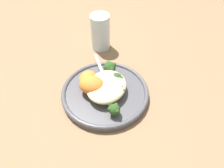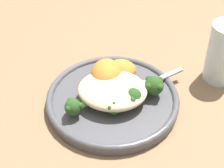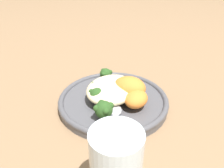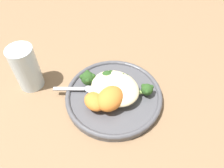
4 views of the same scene
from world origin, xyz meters
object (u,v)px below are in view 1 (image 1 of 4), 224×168
object	(u,v)px
water_glass	(100,32)
spoon	(103,73)
broccoli_stalk_3	(109,70)
sweet_potato_chunk_1	(88,78)
quinoa_mound	(106,86)
broccoli_stalk_1	(113,89)
broccoli_stalk_2	(114,80)
plate	(105,92)
broccoli_stalk_0	(110,104)
sweet_potato_chunk_0	(92,85)

from	to	relation	value
water_glass	spoon	bearing A→B (deg)	25.28
spoon	broccoli_stalk_3	bearing A→B (deg)	-115.78
sweet_potato_chunk_1	water_glass	xyz separation A→B (m)	(-0.19, -0.04, 0.02)
quinoa_mound	spoon	bearing A→B (deg)	-147.56
broccoli_stalk_1	broccoli_stalk_2	size ratio (longest dim) A/B	1.24
plate	broccoli_stalk_0	distance (m)	0.06
broccoli_stalk_1	broccoli_stalk_0	bearing A→B (deg)	-93.48
sweet_potato_chunk_1	broccoli_stalk_3	bearing A→B (deg)	139.71
broccoli_stalk_1	spoon	world-z (taller)	broccoli_stalk_1
spoon	broccoli_stalk_0	bearing A→B (deg)	173.80
water_glass	sweet_potato_chunk_1	bearing A→B (deg)	12.77
broccoli_stalk_1	water_glass	distance (m)	0.23
broccoli_stalk_1	spoon	bearing A→B (deg)	116.80
broccoli_stalk_2	plate	bearing A→B (deg)	-175.02
broccoli_stalk_2	spoon	distance (m)	0.05
broccoli_stalk_0	broccoli_stalk_1	world-z (taller)	same
broccoli_stalk_0	quinoa_mound	bearing A→B (deg)	162.76
plate	broccoli_stalk_0	xyz separation A→B (m)	(0.05, 0.03, 0.02)
plate	sweet_potato_chunk_0	bearing A→B (deg)	-63.05
plate	sweet_potato_chunk_1	size ratio (longest dim) A/B	4.39
broccoli_stalk_0	sweet_potato_chunk_1	size ratio (longest dim) A/B	1.82
quinoa_mound	water_glass	xyz separation A→B (m)	(-0.20, -0.10, 0.02)
sweet_potato_chunk_0	spoon	distance (m)	0.07
spoon	water_glass	bearing A→B (deg)	-13.26
plate	broccoli_stalk_1	xyz separation A→B (m)	(0.00, 0.02, 0.02)
quinoa_mound	spoon	distance (m)	0.07
plate	water_glass	world-z (taller)	water_glass
sweet_potato_chunk_1	plate	bearing A→B (deg)	80.04
water_glass	plate	bearing A→B (deg)	26.51
broccoli_stalk_0	broccoli_stalk_1	bearing A→B (deg)	144.42
quinoa_mound	broccoli_stalk_0	size ratio (longest dim) A/B	1.23
sweet_potato_chunk_0	broccoli_stalk_3	bearing A→B (deg)	167.28
sweet_potato_chunk_0	sweet_potato_chunk_1	size ratio (longest dim) A/B	1.29
broccoli_stalk_1	sweet_potato_chunk_1	distance (m)	0.08
broccoli_stalk_1	broccoli_stalk_2	xyz separation A→B (m)	(-0.03, -0.01, 0.00)
plate	sweet_potato_chunk_0	world-z (taller)	sweet_potato_chunk_0
broccoli_stalk_0	sweet_potato_chunk_0	world-z (taller)	sweet_potato_chunk_0
plate	spoon	xyz separation A→B (m)	(-0.05, -0.03, 0.01)
broccoli_stalk_0	broccoli_stalk_3	distance (m)	0.12
plate	broccoli_stalk_0	size ratio (longest dim) A/B	2.41
broccoli_stalk_2	sweet_potato_chunk_0	size ratio (longest dim) A/B	1.07
quinoa_mound	broccoli_stalk_0	xyz separation A→B (m)	(0.05, 0.03, -0.01)
sweet_potato_chunk_0	sweet_potato_chunk_1	xyz separation A→B (m)	(-0.03, -0.02, -0.01)
quinoa_mound	broccoli_stalk_2	world-z (taller)	same
sweet_potato_chunk_1	spoon	world-z (taller)	sweet_potato_chunk_1
plate	broccoli_stalk_1	world-z (taller)	broccoli_stalk_1
spoon	water_glass	distance (m)	0.16
broccoli_stalk_0	broccoli_stalk_3	xyz separation A→B (m)	(-0.11, -0.05, 0.00)
sweet_potato_chunk_1	broccoli_stalk_1	bearing A→B (deg)	82.63
plate	quinoa_mound	distance (m)	0.03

